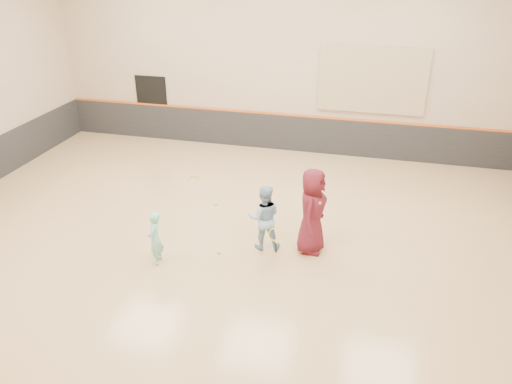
% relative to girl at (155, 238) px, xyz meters
% --- Properties ---
extents(room, '(15.04, 12.04, 6.22)m').
position_rel_girl_xyz_m(room, '(1.21, 1.18, 0.21)').
color(room, tan).
rests_on(room, ground).
extents(wainscot_back, '(14.90, 0.04, 1.20)m').
position_rel_girl_xyz_m(wainscot_back, '(1.21, 7.15, -0.01)').
color(wainscot_back, '#232326').
rests_on(wainscot_back, floor).
extents(accent_stripe, '(14.90, 0.03, 0.06)m').
position_rel_girl_xyz_m(accent_stripe, '(1.21, 7.14, 0.61)').
color(accent_stripe, '#D85914').
rests_on(accent_stripe, wall_back).
extents(acoustic_panel, '(3.20, 0.08, 2.00)m').
position_rel_girl_xyz_m(acoustic_panel, '(4.01, 7.13, 1.89)').
color(acoustic_panel, tan).
rests_on(acoustic_panel, wall_back).
extents(doorway, '(1.10, 0.05, 2.20)m').
position_rel_girl_xyz_m(doorway, '(-3.29, 7.16, 0.49)').
color(doorway, black).
rests_on(doorway, floor).
extents(girl, '(0.34, 0.48, 1.22)m').
position_rel_girl_xyz_m(girl, '(0.00, 0.00, 0.00)').
color(girl, '#77CFC2').
rests_on(girl, floor).
extents(instructor, '(0.86, 0.74, 1.52)m').
position_rel_girl_xyz_m(instructor, '(2.08, 1.16, 0.15)').
color(instructor, '#83ACCA').
rests_on(instructor, floor).
extents(young_man, '(0.72, 1.01, 1.96)m').
position_rel_girl_xyz_m(young_man, '(3.12, 1.31, 0.37)').
color(young_man, '#571421').
rests_on(young_man, floor).
extents(held_racket, '(0.39, 0.39, 0.55)m').
position_rel_girl_xyz_m(held_racket, '(2.41, 0.81, -0.03)').
color(held_racket, yellow).
rests_on(held_racket, instructor).
extents(spare_racket, '(0.72, 0.72, 0.17)m').
position_rel_girl_xyz_m(spare_racket, '(-0.74, 4.20, -0.52)').
color(spare_racket, '#A7C62B').
rests_on(spare_racket, floor).
extents(ball_under_racket, '(0.07, 0.07, 0.07)m').
position_rel_girl_xyz_m(ball_under_racket, '(1.18, 0.64, -0.57)').
color(ball_under_racket, '#C3DC33').
rests_on(ball_under_racket, floor).
extents(ball_in_hand, '(0.07, 0.07, 0.07)m').
position_rel_girl_xyz_m(ball_in_hand, '(3.29, 1.09, 0.70)').
color(ball_in_hand, gold).
rests_on(ball_in_hand, young_man).
extents(ball_beside_spare, '(0.07, 0.07, 0.07)m').
position_rel_girl_xyz_m(ball_beside_spare, '(0.40, 2.82, -0.57)').
color(ball_beside_spare, yellow).
rests_on(ball_beside_spare, floor).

